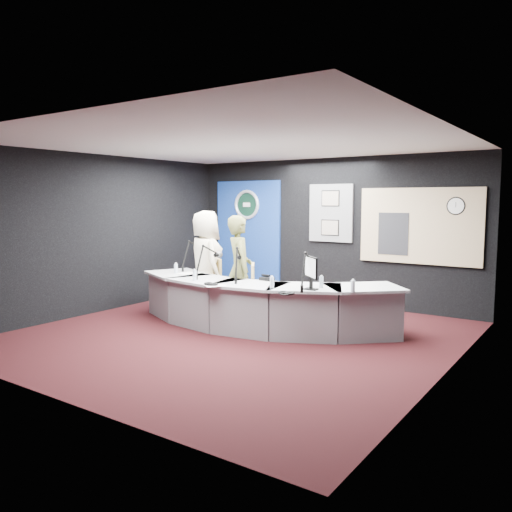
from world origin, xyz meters
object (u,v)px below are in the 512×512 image
Objects in this scene: broadcast_desk at (255,304)px; armchair_left at (206,287)px; person_man at (206,261)px; armchair_right at (239,292)px; person_woman at (239,269)px.

armchair_left is (-1.39, 0.47, 0.08)m from broadcast_desk.
armchair_left is 0.50× the size of person_man.
armchair_left is at bearing 161.41° from broadcast_desk.
broadcast_desk is at bearing -168.14° from person_man.
armchair_right is (0.96, -0.29, 0.04)m from armchair_left.
person_man is (0.00, 0.00, 0.45)m from armchair_left.
person_man reaches higher than armchair_left.
person_man is (-1.39, 0.47, 0.53)m from broadcast_desk.
broadcast_desk is 2.57× the size of person_woman.
armchair_left is at bearing -140.13° from armchair_right.
person_man reaches higher than broadcast_desk.
broadcast_desk is 4.97× the size of armchair_left.
armchair_right is 1.08m from person_man.
armchair_left reaches higher than broadcast_desk.
armchair_right is 0.38m from person_woman.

